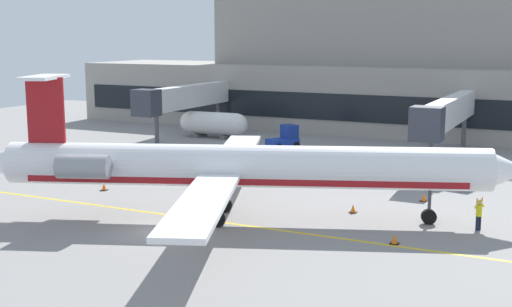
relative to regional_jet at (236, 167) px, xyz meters
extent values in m
cube|color=gray|center=(-2.62, -4.07, -3.35)|extent=(120.00, 120.00, 0.10)
cube|color=yellow|center=(-2.62, -0.92, -3.30)|extent=(108.00, 0.24, 0.01)
cube|color=red|center=(-4.90, 7.77, -3.30)|extent=(0.30, 8.00, 0.01)
cube|color=gray|center=(-4.01, 42.58, 0.45)|extent=(75.07, 13.30, 7.50)
cube|color=gray|center=(-3.14, 45.91, 9.91)|extent=(43.20, 9.31, 11.43)
cube|color=black|center=(-4.01, 35.88, -0.09)|extent=(72.07, 0.12, 2.99)
cube|color=silver|center=(-20.55, 28.41, 1.20)|extent=(1.40, 15.05, 2.40)
cube|color=#2D333D|center=(-20.55, 19.98, 1.20)|extent=(2.40, 2.00, 2.64)
cylinder|color=#4C4C51|center=(-20.55, 34.43, -1.65)|extent=(0.44, 0.44, 3.30)
cylinder|color=#4C4C51|center=(-20.55, 21.68, -1.65)|extent=(0.44, 0.44, 3.30)
cube|color=silver|center=(7.81, 26.68, 1.11)|extent=(1.40, 18.50, 2.40)
cube|color=#2D333D|center=(7.81, 16.54, 1.11)|extent=(2.40, 2.00, 2.64)
cylinder|color=#4C4C51|center=(7.81, 34.43, -1.70)|extent=(0.44, 0.44, 3.21)
cylinder|color=#4C4C51|center=(7.81, 18.24, -1.70)|extent=(0.44, 0.44, 3.21)
cylinder|color=white|center=(0.50, 0.19, 0.04)|extent=(27.90, 12.86, 2.54)
cube|color=maroon|center=(0.50, 0.19, -0.66)|extent=(25.11, 11.57, 0.46)
cone|color=white|center=(14.82, 5.76, 0.04)|extent=(3.51, 3.34, 2.49)
cube|color=white|center=(-3.53, 6.87, -0.34)|extent=(6.89, 12.82, 0.28)
cube|color=white|center=(2.03, -7.45, -0.34)|extent=(6.89, 12.82, 0.28)
cylinder|color=gray|center=(-8.87, -1.29, 0.23)|extent=(3.35, 2.41, 1.40)
cylinder|color=gray|center=(-7.41, -5.03, 0.23)|extent=(3.35, 2.41, 1.40)
cube|color=maroon|center=(-10.84, -4.21, 3.30)|extent=(2.22, 1.05, 3.98)
cube|color=white|center=(-10.84, -4.21, 5.29)|extent=(3.14, 4.44, 0.20)
cylinder|color=#3F3F44|center=(10.75, 4.18, -1.82)|extent=(0.20, 0.20, 1.62)
cylinder|color=black|center=(10.75, 4.18, -2.85)|extent=(0.97, 0.65, 0.90)
cylinder|color=#3F3F44|center=(-1.45, 1.21, -1.82)|extent=(0.20, 0.20, 1.62)
cylinder|color=black|center=(-1.45, 1.21, -2.85)|extent=(0.97, 0.65, 0.90)
cylinder|color=#3F3F44|center=(-0.25, -1.87, -1.82)|extent=(0.20, 0.20, 1.62)
cylinder|color=black|center=(-0.25, -1.87, -2.85)|extent=(0.97, 0.65, 0.90)
cube|color=#19389E|center=(-8.15, 25.39, -2.63)|extent=(3.09, 3.48, 0.64)
cube|color=navy|center=(-7.72, 26.10, -1.65)|extent=(2.00, 1.86, 1.33)
cylinder|color=black|center=(-8.37, 26.75, -2.95)|extent=(0.60, 0.74, 0.70)
cylinder|color=black|center=(-6.84, 25.81, -2.95)|extent=(0.60, 0.74, 0.70)
cylinder|color=black|center=(-9.46, 24.97, -2.95)|extent=(0.60, 0.74, 0.70)
cylinder|color=black|center=(-7.93, 24.03, -2.95)|extent=(0.60, 0.74, 0.70)
cube|color=#1E4CB2|center=(9.99, 15.20, -2.73)|extent=(4.04, 2.72, 0.45)
cube|color=#1A4197|center=(8.99, 15.46, -2.02)|extent=(1.85, 1.99, 0.96)
cylinder|color=black|center=(8.50, 14.62, -2.95)|extent=(0.75, 0.44, 0.70)
cylinder|color=black|center=(8.97, 16.43, -2.95)|extent=(0.75, 0.44, 0.70)
cylinder|color=black|center=(11.01, 13.98, -2.95)|extent=(0.75, 0.44, 0.70)
cylinder|color=black|center=(11.47, 15.79, -2.95)|extent=(0.75, 0.44, 0.70)
cylinder|color=white|center=(-17.97, 28.85, -1.72)|extent=(5.72, 2.71, 2.46)
sphere|color=white|center=(-15.17, 28.97, -1.72)|extent=(2.41, 2.41, 2.41)
sphere|color=white|center=(-20.77, 28.72, -1.72)|extent=(2.41, 2.41, 2.41)
cube|color=#59595B|center=(-19.65, 28.85, -3.13)|extent=(0.60, 2.21, 0.35)
cube|color=#59595B|center=(-16.29, 28.85, -3.13)|extent=(0.60, 2.21, 0.35)
cylinder|color=#191E33|center=(13.54, 4.04, -2.89)|extent=(0.18, 0.18, 0.84)
cylinder|color=#191E33|center=(13.64, 4.22, -2.89)|extent=(0.18, 0.18, 0.84)
cylinder|color=yellow|center=(13.59, 4.13, -2.13)|extent=(0.34, 0.34, 0.68)
sphere|color=tan|center=(13.59, 4.13, -1.67)|extent=(0.24, 0.24, 0.24)
cylinder|color=yellow|center=(13.48, 3.94, -1.74)|extent=(0.28, 0.38, 0.50)
cylinder|color=#F2590C|center=(13.48, 3.94, -1.52)|extent=(0.06, 0.06, 0.28)
cylinder|color=yellow|center=(13.70, 4.32, -1.74)|extent=(0.28, 0.38, 0.50)
cylinder|color=#F2590C|center=(13.70, 4.32, -1.52)|extent=(0.06, 0.06, 0.28)
cone|color=orange|center=(9.93, -0.58, -3.03)|extent=(0.36, 0.36, 0.55)
cube|color=black|center=(9.93, -0.58, -3.28)|extent=(0.47, 0.47, 0.04)
cone|color=orange|center=(9.25, 9.69, -3.03)|extent=(0.36, 0.36, 0.55)
cube|color=black|center=(9.25, 9.69, -3.28)|extent=(0.47, 0.47, 0.04)
cone|color=orange|center=(-12.30, 2.80, -3.03)|extent=(0.36, 0.36, 0.55)
cube|color=black|center=(-12.30, 2.80, -3.28)|extent=(0.47, 0.47, 0.04)
cone|color=orange|center=(5.89, 4.70, -3.03)|extent=(0.36, 0.36, 0.55)
cube|color=black|center=(5.89, 4.70, -3.28)|extent=(0.47, 0.47, 0.04)
camera|label=1|loc=(18.64, -35.37, 7.77)|focal=47.52mm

